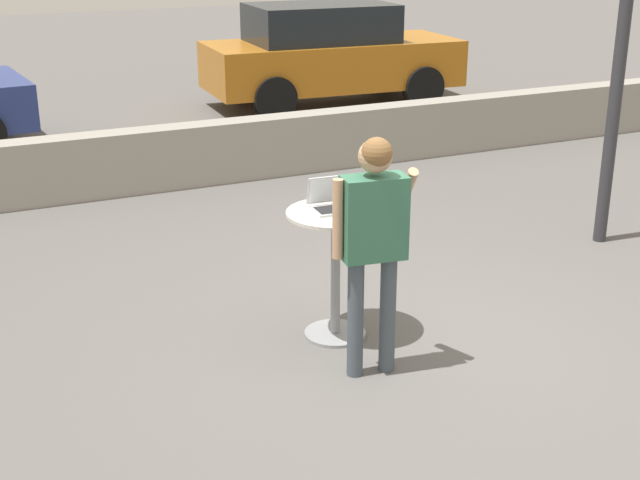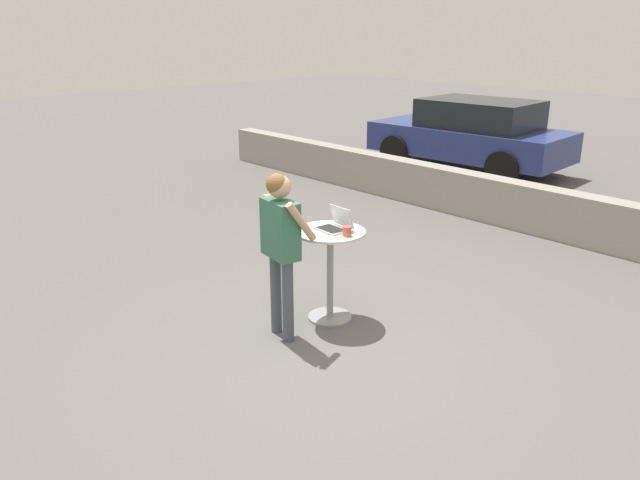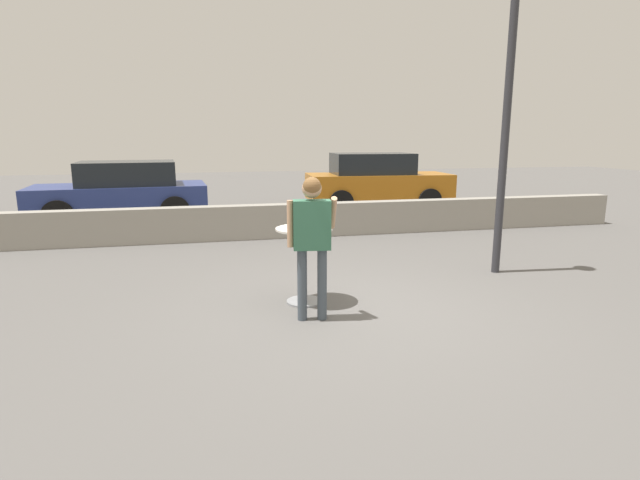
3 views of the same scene
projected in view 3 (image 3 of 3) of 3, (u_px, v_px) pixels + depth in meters
name	position (u px, v px, depth m)	size (l,w,h in m)	color
ground_plane	(350.00, 313.00, 6.02)	(50.00, 50.00, 0.00)	#5B5956
pavement_kerb	(286.00, 221.00, 10.51)	(15.63, 0.35, 0.70)	gray
cafe_table	(304.00, 254.00, 6.29)	(0.72, 0.72, 0.97)	gray
laptop	(303.00, 223.00, 6.27)	(0.34, 0.31, 0.23)	#B7BABF
coffee_mug	(322.00, 223.00, 6.27)	(0.12, 0.09, 0.10)	#C14C42
standing_person	(312.00, 231.00, 5.61)	(0.59, 0.34, 1.66)	#424C56
parked_car_near_street	(377.00, 181.00, 14.46)	(4.18, 1.97, 1.62)	#B76B19
parked_car_further_down	(122.00, 191.00, 12.33)	(4.22, 2.17, 1.49)	navy
street_lamp	(509.00, 78.00, 7.26)	(0.32, 0.32, 4.57)	#2D2D33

